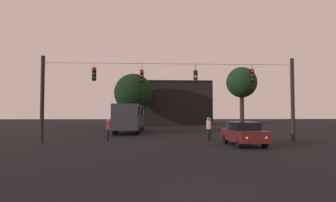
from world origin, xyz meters
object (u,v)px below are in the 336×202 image
object	(u,v)px
pedestrian_crossing_right	(210,127)
pedestrian_crossing_center	(208,127)
tree_left_silhouette	(242,83)
car_near_right	(243,133)
pedestrian_crossing_left	(108,128)
tree_behind_building	(133,93)
city_bus	(130,115)

from	to	relation	value
pedestrian_crossing_right	pedestrian_crossing_center	bearing A→B (deg)	-108.05
pedestrian_crossing_right	tree_left_silhouette	size ratio (longest dim) A/B	0.22
pedestrian_crossing_center	tree_left_silhouette	bearing A→B (deg)	63.64
car_near_right	pedestrian_crossing_left	size ratio (longest dim) A/B	2.67
pedestrian_crossing_left	pedestrian_crossing_right	xyz separation A→B (m)	(7.94, 0.46, 0.06)
tree_behind_building	tree_left_silhouette	bearing A→B (deg)	-38.90
car_near_right	pedestrian_crossing_right	xyz separation A→B (m)	(-1.34, 4.31, 0.19)
pedestrian_crossing_left	pedestrian_crossing_center	size ratio (longest dim) A/B	0.93
tree_left_silhouette	tree_behind_building	distance (m)	18.63
pedestrian_crossing_left	pedestrian_crossing_center	distance (m)	7.66
car_near_right	pedestrian_crossing_center	xyz separation A→B (m)	(-1.63, 3.44, 0.22)
pedestrian_crossing_center	pedestrian_crossing_right	world-z (taller)	pedestrian_crossing_center
pedestrian_crossing_left	tree_left_silhouette	xyz separation A→B (m)	(14.76, 13.92, 5.06)
city_bus	tree_behind_building	world-z (taller)	tree_behind_building
pedestrian_crossing_left	tree_behind_building	distance (m)	26.02
pedestrian_crossing_left	tree_behind_building	world-z (taller)	tree_behind_building
car_near_right	pedestrian_crossing_center	size ratio (longest dim) A/B	2.47
car_near_right	tree_behind_building	world-z (taller)	tree_behind_building
tree_behind_building	pedestrian_crossing_right	bearing A→B (deg)	-73.03
tree_left_silhouette	pedestrian_crossing_right	bearing A→B (deg)	-116.86
city_bus	car_near_right	size ratio (longest dim) A/B	2.52
tree_left_silhouette	tree_behind_building	bearing A→B (deg)	141.10
pedestrian_crossing_right	tree_left_silhouette	world-z (taller)	tree_left_silhouette
car_near_right	tree_left_silhouette	size ratio (longest dim) A/B	0.55
pedestrian_crossing_left	pedestrian_crossing_center	xyz separation A→B (m)	(7.65, -0.41, 0.09)
city_bus	tree_left_silhouette	size ratio (longest dim) A/B	1.38
pedestrian_crossing_left	tree_behind_building	bearing A→B (deg)	89.41
pedestrian_crossing_left	pedestrian_crossing_right	bearing A→B (deg)	3.30
car_near_right	city_bus	bearing A→B (deg)	120.98
city_bus	car_near_right	xyz separation A→B (m)	(8.34, -13.89, -1.07)
pedestrian_crossing_right	tree_behind_building	world-z (taller)	tree_behind_building
car_near_right	tree_left_silhouette	bearing A→B (deg)	72.87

